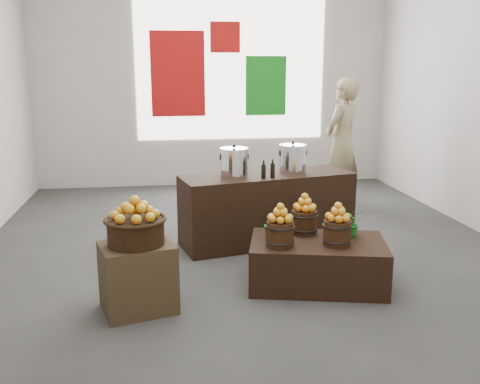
{
  "coord_description": "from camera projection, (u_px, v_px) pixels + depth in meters",
  "views": [
    {
      "loc": [
        -0.91,
        -5.72,
        2.02
      ],
      "look_at": [
        -0.12,
        -0.4,
        0.76
      ],
      "focal_mm": 40.0,
      "sensor_mm": 36.0,
      "label": 1
    }
  ],
  "objects": [
    {
      "name": "apple_bucket_front_left",
      "position": [
        280.0,
        234.0,
        4.83
      ],
      "size": [
        0.25,
        0.25,
        0.23
      ],
      "primitive_type": "cylinder",
      "color": "#341F0E",
      "rests_on": "display_table"
    },
    {
      "name": "display_table",
      "position": [
        317.0,
        263.0,
        5.04
      ],
      "size": [
        1.39,
        1.03,
        0.43
      ],
      "primitive_type": "cube",
      "rotation": [
        0.0,
        0.0,
        -0.23
      ],
      "color": "black",
      "rests_on": "ground"
    },
    {
      "name": "back_wall",
      "position": [
        213.0,
        68.0,
        9.01
      ],
      "size": [
        6.0,
        0.04,
        4.0
      ],
      "primitive_type": "cube",
      "color": "#B4ADA7",
      "rests_on": "ground"
    },
    {
      "name": "stock_pot_left",
      "position": [
        234.0,
        163.0,
        5.96
      ],
      "size": [
        0.31,
        0.31,
        0.31
      ],
      "primitive_type": "cylinder",
      "color": "silver",
      "rests_on": "counter"
    },
    {
      "name": "back_opening",
      "position": [
        231.0,
        68.0,
        9.03
      ],
      "size": [
        3.2,
        0.02,
        2.4
      ],
      "primitive_type": "cube",
      "color": "white",
      "rests_on": "back_wall"
    },
    {
      "name": "apple_bucket_rear",
      "position": [
        304.0,
        222.0,
        5.2
      ],
      "size": [
        0.25,
        0.25,
        0.23
      ],
      "primitive_type": "cylinder",
      "color": "#341F0E",
      "rests_on": "display_table"
    },
    {
      "name": "apple_bucket_front_right",
      "position": [
        337.0,
        233.0,
        4.86
      ],
      "size": [
        0.25,
        0.25,
        0.23
      ],
      "primitive_type": "cylinder",
      "color": "#341F0E",
      "rests_on": "display_table"
    },
    {
      "name": "shopper",
      "position": [
        342.0,
        143.0,
        7.84
      ],
      "size": [
        0.81,
        0.79,
        1.87
      ],
      "primitive_type": "imported",
      "rotation": [
        0.0,
        0.0,
        3.88
      ],
      "color": "#908058",
      "rests_on": "ground"
    },
    {
      "name": "deco_red_left",
      "position": [
        178.0,
        74.0,
        8.92
      ],
      "size": [
        0.9,
        0.04,
        1.4
      ],
      "primitive_type": "cube",
      "color": "#A00D0C",
      "rests_on": "back_wall"
    },
    {
      "name": "wicker_basket",
      "position": [
        136.0,
        232.0,
        4.41
      ],
      "size": [
        0.47,
        0.47,
        0.21
      ],
      "primitive_type": "cylinder",
      "color": "black",
      "rests_on": "crate"
    },
    {
      "name": "crate",
      "position": [
        138.0,
        277.0,
        4.5
      ],
      "size": [
        0.69,
        0.62,
        0.59
      ],
      "primitive_type": "cube",
      "rotation": [
        0.0,
        0.0,
        0.27
      ],
      "color": "#473621",
      "rests_on": "ground"
    },
    {
      "name": "counter",
      "position": [
        267.0,
        209.0,
        6.23
      ],
      "size": [
        2.08,
        1.05,
        0.82
      ],
      "primitive_type": "cube",
      "rotation": [
        0.0,
        0.0,
        0.22
      ],
      "color": "black",
      "rests_on": "ground"
    },
    {
      "name": "oil_cruets",
      "position": [
        275.0,
        168.0,
        5.93
      ],
      "size": [
        0.15,
        0.08,
        0.23
      ],
      "primitive_type": null,
      "rotation": [
        0.0,
        0.0,
        0.22
      ],
      "color": "black",
      "rests_on": "counter"
    },
    {
      "name": "herb_garnish_right",
      "position": [
        351.0,
        222.0,
        5.11
      ],
      "size": [
        0.26,
        0.23,
        0.27
      ],
      "primitive_type": "imported",
      "rotation": [
        0.0,
        0.0,
        -0.09
      ],
      "color": "#135E1A",
      "rests_on": "display_table"
    },
    {
      "name": "deco_green_right",
      "position": [
        266.0,
        86.0,
        9.18
      ],
      "size": [
        0.7,
        0.04,
        1.0
      ],
      "primitive_type": "cube",
      "color": "#127416",
      "rests_on": "back_wall"
    },
    {
      "name": "apples_in_bucket_front_right",
      "position": [
        338.0,
        212.0,
        4.82
      ],
      "size": [
        0.19,
        0.19,
        0.17
      ],
      "primitive_type": null,
      "color": "#A1050A",
      "rests_on": "apple_bucket_front_right"
    },
    {
      "name": "apples_in_bucket_front_left",
      "position": [
        280.0,
        213.0,
        4.78
      ],
      "size": [
        0.19,
        0.19,
        0.17
      ],
      "primitive_type": null,
      "color": "#A1050A",
      "rests_on": "apple_bucket_front_left"
    },
    {
      "name": "apples_in_basket",
      "position": [
        135.0,
        208.0,
        4.36
      ],
      "size": [
        0.37,
        0.37,
        0.2
      ],
      "primitive_type": null,
      "color": "#A1050A",
      "rests_on": "wicker_basket"
    },
    {
      "name": "deco_red_upper",
      "position": [
        225.0,
        37.0,
        8.89
      ],
      "size": [
        0.5,
        0.04,
        0.5
      ],
      "primitive_type": "cube",
      "color": "#A00D0C",
      "rests_on": "back_wall"
    },
    {
      "name": "apples_in_bucket_rear",
      "position": [
        305.0,
        202.0,
        5.16
      ],
      "size": [
        0.19,
        0.19,
        0.17
      ],
      "primitive_type": null,
      "color": "#A1050A",
      "rests_on": "apple_bucket_rear"
    },
    {
      "name": "stock_pot_center",
      "position": [
        293.0,
        159.0,
        6.21
      ],
      "size": [
        0.31,
        0.31,
        0.31
      ],
      "primitive_type": "cylinder",
      "color": "silver",
      "rests_on": "counter"
    },
    {
      "name": "herb_garnish_left",
      "position": [
        271.0,
        224.0,
        5.12
      ],
      "size": [
        0.16,
        0.15,
        0.25
      ],
      "primitive_type": "imported",
      "rotation": [
        0.0,
        0.0,
        0.34
      ],
      "color": "#135E1A",
      "rests_on": "display_table"
    },
    {
      "name": "ground",
      "position": [
        245.0,
        248.0,
        6.1
      ],
      "size": [
        7.0,
        7.0,
        0.0
      ],
      "primitive_type": "plane",
      "color": "#383735",
      "rests_on": "ground"
    }
  ]
}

